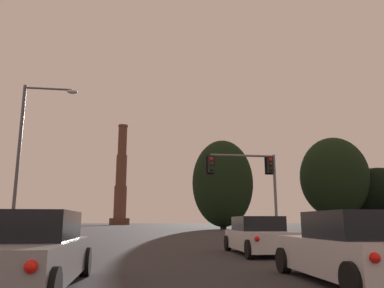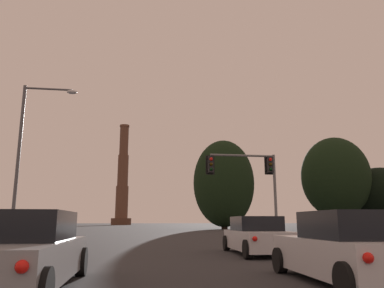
{
  "view_description": "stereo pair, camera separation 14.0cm",
  "coord_description": "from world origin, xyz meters",
  "views": [
    {
      "loc": [
        -1.33,
        -0.37,
        1.22
      ],
      "look_at": [
        2.67,
        26.56,
        6.89
      ],
      "focal_mm": 35.0,
      "sensor_mm": 36.0,
      "label": 1
    },
    {
      "loc": [
        -1.19,
        -0.39,
        1.22
      ],
      "look_at": [
        2.67,
        26.56,
        6.89
      ],
      "focal_mm": 35.0,
      "sensor_mm": 36.0,
      "label": 2
    }
  ],
  "objects": [
    {
      "name": "treeline_far_right",
      "position": [
        13.23,
        62.01,
        7.69
      ],
      "size": [
        10.37,
        9.34,
        15.07
      ],
      "color": "black",
      "rests_on": "ground_plane"
    },
    {
      "name": "traffic_light_overhead_right",
      "position": [
        6.06,
        22.88,
        4.22
      ],
      "size": [
        4.72,
        0.5,
        5.55
      ],
      "color": "slate",
      "rests_on": "ground_plane"
    },
    {
      "name": "sedan_left_lane_second",
      "position": [
        -3.32,
        7.04,
        0.67
      ],
      "size": [
        2.0,
        4.71,
        1.43
      ],
      "rotation": [
        0.0,
        0.0,
        0.01
      ],
      "color": "gray",
      "rests_on": "ground_plane"
    },
    {
      "name": "treeline_left_mid",
      "position": [
        33.9,
        62.27,
        9.04
      ],
      "size": [
        12.25,
        11.02,
        16.3
      ],
      "color": "black",
      "rests_on": "ground_plane"
    },
    {
      "name": "sedan_right_lane_front",
      "position": [
        3.43,
        14.01,
        0.67
      ],
      "size": [
        2.19,
        4.78,
        1.43
      ],
      "rotation": [
        0.0,
        0.0,
        -0.05
      ],
      "color": "silver",
      "rests_on": "ground_plane"
    },
    {
      "name": "treeline_center_left",
      "position": [
        43.05,
        63.4,
        6.39
      ],
      "size": [
        13.82,
        12.44,
        11.09
      ],
      "color": "black",
      "rests_on": "ground_plane"
    },
    {
      "name": "hatchback_right_lane_second",
      "position": [
        3.06,
        6.98,
        0.66
      ],
      "size": [
        2.06,
        4.16,
        1.44
      ],
      "rotation": [
        0.0,
        0.0,
        -0.04
      ],
      "color": "silver",
      "rests_on": "ground_plane"
    },
    {
      "name": "smokestack",
      "position": [
        -7.3,
        146.24,
        15.21
      ],
      "size": [
        7.62,
        7.62,
        38.86
      ],
      "color": "#523427",
      "rests_on": "ground_plane"
    },
    {
      "name": "street_lamp",
      "position": [
        -7.81,
        22.61,
        5.72
      ],
      "size": [
        3.22,
        0.36,
        9.42
      ],
      "color": "#56565B",
      "rests_on": "ground_plane"
    }
  ]
}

